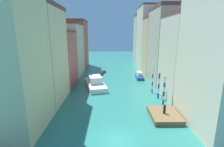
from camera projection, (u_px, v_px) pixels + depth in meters
name	position (u px, v px, depth m)	size (l,w,h in m)	color
ground_plane	(113.00, 82.00, 43.33)	(154.00, 154.00, 0.00)	#28756B
building_left_0	(9.00, 56.00, 19.60)	(7.00, 8.71, 19.18)	beige
building_left_1	(41.00, 55.00, 28.85)	(7.00, 9.81, 16.97)	beige
building_left_2	(59.00, 59.00, 38.72)	(7.00, 9.54, 12.91)	#B25147
building_left_3	(70.00, 49.00, 49.27)	(7.00, 12.23, 15.46)	#BCB299
building_left_4	(77.00, 44.00, 60.54)	(7.00, 11.08, 17.02)	#B25147
building_right_0	(222.00, 60.00, 20.45)	(7.00, 11.46, 18.02)	beige
building_right_1	(184.00, 57.00, 30.87)	(7.00, 9.60, 15.79)	beige
building_right_2	(166.00, 46.00, 40.63)	(7.00, 10.71, 18.59)	#BCB299
building_right_3	(156.00, 46.00, 49.91)	(7.00, 7.73, 16.94)	#DBB77A
building_right_4	(149.00, 38.00, 58.89)	(7.00, 11.85, 21.51)	beige
building_right_5	(143.00, 40.00, 68.87)	(7.00, 7.86, 19.74)	#BCB299
waterfront_dock	(164.00, 115.00, 24.66)	(4.14, 5.27, 0.71)	brown
person_on_dock	(165.00, 109.00, 24.30)	(0.36, 0.36, 1.52)	black
mooring_pole_0	(164.00, 90.00, 28.66)	(0.38, 0.38, 5.16)	#1E479E
mooring_pole_1	(159.00, 85.00, 31.61)	(0.37, 0.37, 5.17)	#1E479E
mooring_pole_2	(153.00, 81.00, 34.46)	(0.29, 0.29, 5.12)	#1E479E
vaporetto_white	(95.00, 83.00, 38.82)	(6.09, 10.76, 2.58)	white
gondola_black	(101.00, 74.00, 50.51)	(2.89, 8.16, 0.51)	black
motorboat_0	(139.00, 76.00, 46.49)	(2.08, 5.51, 1.81)	#234C93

